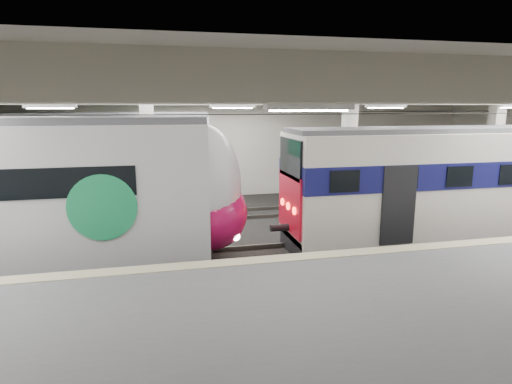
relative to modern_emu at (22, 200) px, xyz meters
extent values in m
cube|color=black|center=(6.57, 0.00, -2.34)|extent=(36.00, 24.00, 0.10)
cube|color=silver|center=(6.57, 0.00, 3.26)|extent=(36.00, 24.00, 0.20)
cube|color=beige|center=(6.57, 10.00, 0.46)|extent=(30.00, 0.10, 5.50)
cube|color=beige|center=(6.57, -10.00, 0.46)|extent=(30.00, 0.10, 5.50)
cube|color=#5C5C5F|center=(6.57, -6.50, -1.74)|extent=(30.00, 7.00, 1.10)
cube|color=#C9BA8E|center=(6.57, -3.25, -1.18)|extent=(30.00, 0.50, 0.02)
cube|color=beige|center=(3.57, 3.00, 0.46)|extent=(0.50, 0.50, 5.50)
cube|color=beige|center=(11.57, 3.00, 0.46)|extent=(0.50, 0.50, 5.50)
cube|color=beige|center=(18.57, 3.00, 0.46)|extent=(0.50, 0.50, 5.50)
cube|color=beige|center=(6.57, 0.00, 2.96)|extent=(30.00, 18.00, 0.50)
cube|color=#59544C|center=(6.57, 0.00, -2.21)|extent=(30.00, 1.52, 0.16)
cube|color=#59544C|center=(6.57, 5.50, -2.21)|extent=(30.00, 1.52, 0.16)
cylinder|color=black|center=(6.57, 0.00, 2.41)|extent=(30.00, 0.03, 0.03)
cylinder|color=black|center=(6.57, 5.50, 2.41)|extent=(30.00, 0.03, 0.03)
cube|color=white|center=(6.57, -2.00, 2.63)|extent=(26.00, 8.40, 0.12)
ellipsoid|color=silver|center=(5.29, 0.00, 0.19)|extent=(2.33, 2.88, 3.88)
ellipsoid|color=#B30E49|center=(5.41, 0.00, -0.68)|extent=(2.47, 2.94, 2.37)
cylinder|color=#1C9B5A|center=(2.39, -1.50, -0.01)|extent=(1.83, 0.06, 1.83)
cube|color=silver|center=(14.43, 0.00, 0.00)|extent=(12.53, 2.75, 3.57)
cube|color=#131353|center=(14.43, 0.00, 0.42)|extent=(12.57, 2.81, 0.87)
cube|color=red|center=(8.13, 0.00, -0.50)|extent=(0.08, 2.34, 1.96)
cube|color=black|center=(8.13, 0.00, 0.99)|extent=(0.08, 2.20, 1.28)
cube|color=#4C4C51|center=(14.43, 0.00, 1.86)|extent=(12.53, 2.14, 0.16)
cube|color=black|center=(14.43, 0.00, -1.94)|extent=(12.53, 1.92, 0.70)
cube|color=silver|center=(-1.43, 5.50, 0.22)|extent=(14.88, 3.61, 4.01)
cube|color=#1C9B5A|center=(-1.43, 5.50, 0.74)|extent=(14.92, 3.68, 0.84)
cube|color=#4C4C51|center=(-1.43, 5.50, 2.32)|extent=(14.85, 3.09, 0.16)
cube|color=black|center=(-1.43, 5.50, -1.99)|extent=(14.86, 3.30, 0.60)
camera|label=1|loc=(3.95, -13.30, 2.68)|focal=30.00mm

